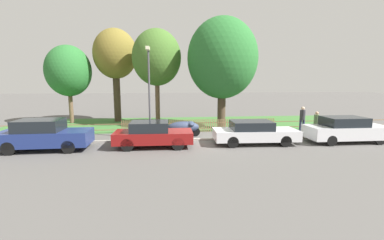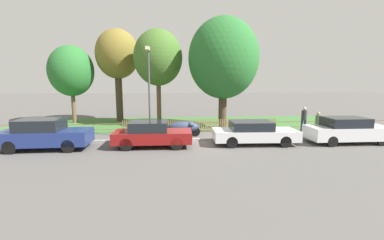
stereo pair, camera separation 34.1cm
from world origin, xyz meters
name	(u,v)px [view 2 (the right image)]	position (x,y,z in m)	size (l,w,h in m)	color
ground_plane	(206,141)	(0.00, 0.00, 0.00)	(120.00, 120.00, 0.00)	#565451
kerb_stone	(205,139)	(0.00, 0.10, 0.06)	(29.50, 0.20, 0.12)	#9E998E
grass_strip	(196,123)	(0.00, 6.24, 0.01)	(29.50, 7.14, 0.01)	#3D7033
park_fence	(201,126)	(0.00, 2.68, 0.43)	(29.50, 0.05, 0.87)	olive
parked_car_silver_hatchback	(45,134)	(-8.45, -1.25, 0.79)	(4.40, 1.78, 1.58)	navy
parked_car_black_saloon	(152,134)	(-3.03, -1.16, 0.70)	(4.10, 1.73, 1.37)	maroon
parked_car_navy_estate	(254,132)	(2.54, -1.03, 0.67)	(4.65, 1.88, 1.30)	silver
parked_car_red_compact	(348,130)	(7.91, -1.15, 0.73)	(4.60, 1.70, 1.46)	silver
covered_motorcycle	(184,127)	(-1.19, 1.24, 0.61)	(2.09, 0.90, 0.97)	black
tree_nearest_kerb	(71,71)	(-10.15, 7.45, 4.27)	(3.58, 3.58, 6.34)	brown
tree_behind_motorcycle	(117,55)	(-6.49, 7.98, 5.63)	(3.60, 3.60, 7.80)	#473828
tree_mid_park	(158,58)	(-2.96, 5.57, 5.22)	(3.71, 3.71, 7.38)	brown
tree_far_left	(223,59)	(1.77, 3.99, 5.06)	(5.04, 5.04, 7.99)	#473828
pedestrian_near_fence	(318,123)	(7.16, 0.58, 0.89)	(0.43, 0.43, 1.57)	#2D3351
pedestrian_by_lamp	(304,118)	(6.92, 1.84, 0.99)	(0.42, 0.42, 1.76)	#2D3351
street_lamp	(149,82)	(-3.27, 0.63, 3.41)	(0.20, 0.79, 5.37)	#47474C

